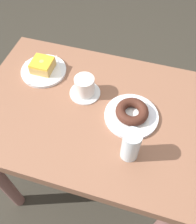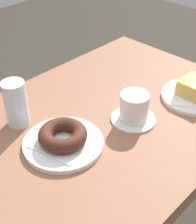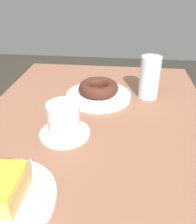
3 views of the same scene
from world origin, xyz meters
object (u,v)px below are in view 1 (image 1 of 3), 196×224
(donut_chocolate_ring, at_px, (132,112))
(coffee_cup, at_px, (85,87))
(donut_glazed_square, at_px, (42,65))
(water_glass, at_px, (131,145))
(plate_chocolate_ring, at_px, (131,116))
(plate_glazed_square, at_px, (44,71))

(donut_chocolate_ring, height_order, coffee_cup, coffee_cup)
(donut_glazed_square, distance_m, water_glass, 0.53)
(plate_chocolate_ring, height_order, coffee_cup, coffee_cup)
(plate_glazed_square, bearing_deg, water_glass, -32.54)
(plate_chocolate_ring, bearing_deg, coffee_cup, 163.44)
(plate_chocolate_ring, relative_size, water_glass, 1.56)
(water_glass, relative_size, coffee_cup, 1.05)
(donut_glazed_square, distance_m, coffee_cup, 0.22)
(plate_chocolate_ring, xyz_separation_m, donut_chocolate_ring, (0.00, 0.00, 0.03))
(donut_chocolate_ring, bearing_deg, plate_glazed_square, 163.14)
(plate_chocolate_ring, height_order, plate_glazed_square, same)
(donut_chocolate_ring, height_order, plate_glazed_square, donut_chocolate_ring)
(donut_chocolate_ring, bearing_deg, donut_glazed_square, 163.14)
(plate_glazed_square, bearing_deg, donut_chocolate_ring, -16.86)
(plate_chocolate_ring, xyz_separation_m, plate_glazed_square, (-0.42, 0.13, -0.00))
(plate_glazed_square, relative_size, donut_glazed_square, 2.26)
(plate_glazed_square, distance_m, water_glass, 0.53)
(donut_glazed_square, bearing_deg, water_glass, -32.54)
(plate_glazed_square, relative_size, water_glass, 1.49)
(plate_chocolate_ring, distance_m, water_glass, 0.17)
(plate_chocolate_ring, height_order, water_glass, water_glass)
(donut_chocolate_ring, distance_m, plate_glazed_square, 0.44)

